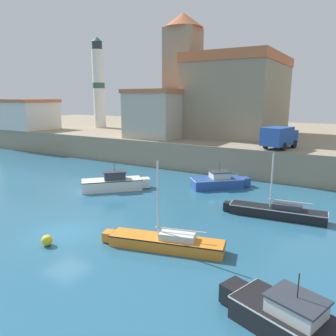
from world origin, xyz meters
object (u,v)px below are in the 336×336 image
(motorboat_black_0, at_px, (296,323))
(motorboat_white_4, at_px, (114,183))
(mooring_buoy, at_px, (47,240))
(harbor_shed_mid_row, at_px, (156,113))
(lighthouse, at_px, (99,85))
(sailboat_orange_1, at_px, (165,242))
(sailboat_black_2, at_px, (276,211))
(motorboat_blue_6, at_px, (219,181))
(truck_on_quay, at_px, (279,137))
(harbor_shed_near_wharf, at_px, (30,114))
(church, at_px, (229,92))

(motorboat_black_0, bearing_deg, motorboat_white_4, 147.19)
(motorboat_white_4, distance_m, mooring_buoy, 11.57)
(motorboat_black_0, distance_m, harbor_shed_mid_row, 33.71)
(mooring_buoy, height_order, lighthouse, lighthouse)
(sailboat_orange_1, xyz_separation_m, motorboat_white_4, (-10.09, 7.71, 0.24))
(sailboat_black_2, xyz_separation_m, motorboat_blue_6, (-6.35, 5.22, 0.14))
(motorboat_black_0, relative_size, sailboat_black_2, 0.83)
(sailboat_black_2, relative_size, motorboat_blue_6, 1.40)
(harbor_shed_mid_row, bearing_deg, motorboat_black_0, -48.92)
(sailboat_orange_1, relative_size, lighthouse, 0.47)
(motorboat_black_0, distance_m, motorboat_blue_6, 19.41)
(motorboat_white_4, relative_size, truck_on_quay, 1.14)
(harbor_shed_near_wharf, bearing_deg, lighthouse, 44.63)
(motorboat_white_4, xyz_separation_m, motorboat_blue_6, (7.85, 5.53, -0.06))
(mooring_buoy, bearing_deg, motorboat_black_0, -2.16)
(sailboat_orange_1, xyz_separation_m, harbor_shed_mid_row, (-14.41, 21.47, 5.74))
(truck_on_quay, bearing_deg, church, 132.98)
(church, xyz_separation_m, harbor_shed_mid_row, (-6.79, -8.02, -2.76))
(motorboat_black_0, bearing_deg, harbor_shed_mid_row, 131.08)
(harbor_shed_near_wharf, bearing_deg, harbor_shed_mid_row, 2.12)
(motorboat_black_0, xyz_separation_m, truck_on_quay, (-5.94, 23.30, 3.71))
(sailboat_black_2, height_order, harbor_shed_mid_row, harbor_shed_mid_row)
(motorboat_white_4, xyz_separation_m, harbor_shed_near_wharf, (-28.32, 12.88, 4.86))
(church, bearing_deg, harbor_shed_mid_row, -130.29)
(harbor_shed_near_wharf, bearing_deg, sailboat_orange_1, -28.19)
(motorboat_black_0, bearing_deg, motorboat_blue_6, 119.89)
(motorboat_black_0, relative_size, motorboat_white_4, 1.10)
(sailboat_orange_1, height_order, lighthouse, lighthouse)
(motorboat_blue_6, distance_m, truck_on_quay, 8.34)
(mooring_buoy, bearing_deg, harbor_shed_near_wharf, 143.93)
(sailboat_black_2, height_order, motorboat_blue_6, sailboat_black_2)
(lighthouse, xyz_separation_m, truck_on_quay, (31.91, -8.77, -5.99))
(motorboat_black_0, relative_size, motorboat_blue_6, 1.17)
(sailboat_orange_1, relative_size, harbor_shed_near_wharf, 0.94)
(sailboat_black_2, distance_m, motorboat_white_4, 14.21)
(mooring_buoy, relative_size, truck_on_quay, 0.13)
(sailboat_orange_1, bearing_deg, truck_on_quay, 85.66)
(sailboat_orange_1, relative_size, motorboat_white_4, 1.32)
(motorboat_black_0, distance_m, lighthouse, 50.55)
(motorboat_white_4, height_order, harbor_shed_near_wharf, harbor_shed_near_wharf)
(sailboat_black_2, bearing_deg, sailboat_orange_1, -117.19)
(sailboat_black_2, height_order, mooring_buoy, sailboat_black_2)
(sailboat_black_2, height_order, truck_on_quay, truck_on_quay)
(sailboat_orange_1, relative_size, truck_on_quay, 1.50)
(motorboat_black_0, distance_m, mooring_buoy, 13.37)
(motorboat_black_0, xyz_separation_m, sailboat_orange_1, (-7.44, 3.59, -0.19))
(motorboat_blue_6, height_order, harbor_shed_mid_row, harbor_shed_mid_row)
(lighthouse, bearing_deg, motorboat_white_4, -45.63)
(sailboat_black_2, relative_size, church, 0.43)
(harbor_shed_mid_row, bearing_deg, harbor_shed_near_wharf, -177.88)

